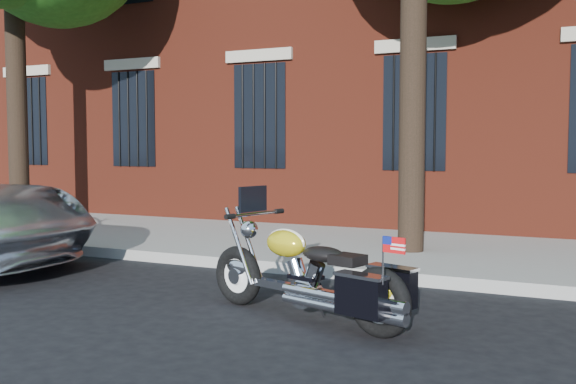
% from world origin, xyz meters
% --- Properties ---
extents(ground, '(120.00, 120.00, 0.00)m').
position_xyz_m(ground, '(0.00, 0.00, 0.00)').
color(ground, black).
rests_on(ground, ground).
extents(curb, '(40.00, 0.16, 0.15)m').
position_xyz_m(curb, '(0.00, 1.38, 0.07)').
color(curb, gray).
rests_on(curb, ground).
extents(sidewalk, '(40.00, 3.60, 0.15)m').
position_xyz_m(sidewalk, '(0.00, 3.26, 0.07)').
color(sidewalk, gray).
rests_on(sidewalk, ground).
extents(motorcycle, '(2.25, 1.15, 1.22)m').
position_xyz_m(motorcycle, '(0.46, -0.61, 0.41)').
color(motorcycle, black).
rests_on(motorcycle, ground).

